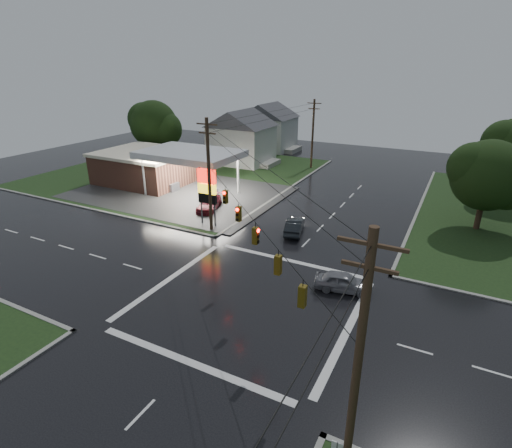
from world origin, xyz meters
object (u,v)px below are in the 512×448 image
at_px(utility_pole_n, 313,133).
at_px(car_crossing, 343,282).
at_px(house_near, 242,136).
at_px(car_pump, 209,204).
at_px(car_north, 295,226).
at_px(tree_ne_near, 490,176).
at_px(utility_pole_nw, 209,174).
at_px(utility_pole_se, 358,365).
at_px(pylon_sign, 207,188).
at_px(house_far, 268,126).
at_px(tree_nw_behind, 154,124).
at_px(gas_station, 153,165).

height_order(utility_pole_n, car_crossing, utility_pole_n).
xyz_separation_m(house_near, car_pump, (7.95, -21.61, -3.69)).
distance_m(utility_pole_n, car_pump, 24.33).
bearing_deg(car_crossing, car_north, 29.73).
bearing_deg(car_north, tree_ne_near, -164.53).
xyz_separation_m(utility_pole_nw, utility_pole_se, (19.00, -19.00, 0.00)).
xyz_separation_m(pylon_sign, car_crossing, (15.89, -6.07, -3.30)).
height_order(utility_pole_n, house_far, utility_pole_n).
height_order(utility_pole_n, house_near, utility_pole_n).
xyz_separation_m(utility_pole_n, house_near, (-11.45, -2.00, -1.06)).
distance_m(utility_pole_n, tree_ne_near, 28.55).
height_order(tree_nw_behind, car_north, tree_nw_behind).
relative_size(pylon_sign, utility_pole_n, 0.57).
bearing_deg(utility_pole_se, car_pump, 133.28).
relative_size(utility_pole_nw, tree_ne_near, 1.22).
xyz_separation_m(pylon_sign, tree_nw_behind, (-23.34, 19.49, 2.17)).
height_order(pylon_sign, car_pump, pylon_sign).
xyz_separation_m(gas_station, car_north, (23.79, -6.96, -1.82)).
bearing_deg(car_north, tree_nw_behind, -42.91).
xyz_separation_m(tree_nw_behind, tree_ne_near, (47.98, -8.00, -0.62)).
bearing_deg(house_near, utility_pole_n, 9.91).
relative_size(gas_station, tree_nw_behind, 2.62).
distance_m(house_near, tree_ne_near, 37.80).
xyz_separation_m(gas_station, pylon_sign, (15.18, -9.20, 1.46)).
relative_size(utility_pole_nw, house_far, 1.00).
xyz_separation_m(car_north, car_pump, (-11.11, 1.66, -0.01)).
height_order(house_near, tree_ne_near, tree_ne_near).
bearing_deg(car_north, utility_pole_n, -87.77).
relative_size(utility_pole_se, car_pump, 2.24).
distance_m(utility_pole_nw, tree_nw_behind, 31.82).
distance_m(gas_station, utility_pole_se, 45.83).
bearing_deg(tree_ne_near, utility_pole_se, -98.38).
height_order(utility_pole_se, car_crossing, utility_pole_se).
height_order(utility_pole_n, car_pump, utility_pole_n).
bearing_deg(utility_pole_n, car_crossing, -66.08).
xyz_separation_m(house_near, tree_ne_near, (35.09, -14.01, 1.16)).
distance_m(pylon_sign, house_far, 39.21).
relative_size(utility_pole_n, car_pump, 2.14).
distance_m(utility_pole_se, house_far, 65.55).
xyz_separation_m(utility_pole_se, utility_pole_n, (-19.00, 47.50, -0.25)).
distance_m(utility_pole_se, car_crossing, 15.36).
bearing_deg(gas_station, utility_pole_n, 48.53).
height_order(gas_station, utility_pole_n, utility_pole_n).
height_order(pylon_sign, house_far, house_far).
distance_m(utility_pole_nw, house_far, 40.48).
bearing_deg(pylon_sign, tree_nw_behind, 140.13).
relative_size(pylon_sign, car_crossing, 1.43).
relative_size(car_north, car_pump, 0.90).
xyz_separation_m(utility_pole_n, tree_ne_near, (23.64, -16.01, 0.09)).
relative_size(house_near, tree_ne_near, 1.23).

